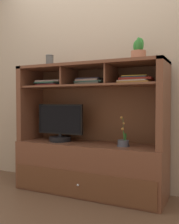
{
  "coord_description": "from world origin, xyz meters",
  "views": [
    {
      "loc": [
        1.19,
        -2.47,
        0.95
      ],
      "look_at": [
        0.0,
        0.0,
        0.84
      ],
      "focal_mm": 42.27,
      "sensor_mm": 36.0,
      "label": 1
    }
  ],
  "objects_px": {
    "magazine_stack_centre": "(51,83)",
    "magazine_stack_right": "(136,80)",
    "potted_succulent": "(139,52)",
    "tv_monitor": "(60,126)",
    "ceramic_vase": "(50,61)",
    "potted_orchid": "(123,142)",
    "magazine_stack_left": "(91,82)",
    "media_console": "(90,153)"
  },
  "relations": [
    {
      "from": "magazine_stack_left",
      "to": "ceramic_vase",
      "type": "height_order",
      "value": "ceramic_vase"
    },
    {
      "from": "ceramic_vase",
      "to": "magazine_stack_centre",
      "type": "bearing_deg",
      "value": 43.22
    },
    {
      "from": "media_console",
      "to": "magazine_stack_left",
      "type": "height_order",
      "value": "media_console"
    },
    {
      "from": "potted_orchid",
      "to": "magazine_stack_right",
      "type": "xyz_separation_m",
      "value": [
        0.11,
        0.06,
        0.6
      ]
    },
    {
      "from": "magazine_stack_centre",
      "to": "potted_orchid",
      "type": "bearing_deg",
      "value": -4.83
    },
    {
      "from": "media_console",
      "to": "ceramic_vase",
      "type": "distance_m",
      "value": 1.12
    },
    {
      "from": "potted_orchid",
      "to": "magazine_stack_centre",
      "type": "relative_size",
      "value": 0.92
    },
    {
      "from": "magazine_stack_left",
      "to": "magazine_stack_centre",
      "type": "height_order",
      "value": "magazine_stack_left"
    },
    {
      "from": "magazine_stack_right",
      "to": "potted_succulent",
      "type": "relative_size",
      "value": 1.44
    },
    {
      "from": "tv_monitor",
      "to": "magazine_stack_left",
      "type": "relative_size",
      "value": 1.37
    },
    {
      "from": "tv_monitor",
      "to": "potted_succulent",
      "type": "distance_m",
      "value": 1.13
    },
    {
      "from": "potted_succulent",
      "to": "tv_monitor",
      "type": "bearing_deg",
      "value": -176.78
    },
    {
      "from": "magazine_stack_left",
      "to": "magazine_stack_centre",
      "type": "bearing_deg",
      "value": -177.23
    },
    {
      "from": "tv_monitor",
      "to": "magazine_stack_right",
      "type": "xyz_separation_m",
      "value": [
        0.83,
        0.05,
        0.47
      ]
    },
    {
      "from": "magazine_stack_centre",
      "to": "ceramic_vase",
      "type": "xyz_separation_m",
      "value": [
        -0.01,
        -0.01,
        0.25
      ]
    },
    {
      "from": "tv_monitor",
      "to": "magazine_stack_centre",
      "type": "distance_m",
      "value": 0.5
    },
    {
      "from": "tv_monitor",
      "to": "potted_succulent",
      "type": "height_order",
      "value": "potted_succulent"
    },
    {
      "from": "magazine_stack_centre",
      "to": "potted_succulent",
      "type": "height_order",
      "value": "potted_succulent"
    },
    {
      "from": "media_console",
      "to": "ceramic_vase",
      "type": "bearing_deg",
      "value": 177.94
    },
    {
      "from": "potted_orchid",
      "to": "magazine_stack_centre",
      "type": "xyz_separation_m",
      "value": [
        -0.88,
        0.07,
        0.6
      ]
    },
    {
      "from": "ceramic_vase",
      "to": "magazine_stack_right",
      "type": "bearing_deg",
      "value": -0.26
    },
    {
      "from": "tv_monitor",
      "to": "ceramic_vase",
      "type": "relative_size",
      "value": 3.92
    },
    {
      "from": "magazine_stack_left",
      "to": "potted_succulent",
      "type": "distance_m",
      "value": 0.59
    },
    {
      "from": "media_console",
      "to": "magazine_stack_left",
      "type": "xyz_separation_m",
      "value": [
        -0.01,
        0.05,
        0.74
      ]
    },
    {
      "from": "magazine_stack_left",
      "to": "ceramic_vase",
      "type": "bearing_deg",
      "value": -176.13
    },
    {
      "from": "potted_orchid",
      "to": "ceramic_vase",
      "type": "xyz_separation_m",
      "value": [
        -0.89,
        0.06,
        0.85
      ]
    },
    {
      "from": "magazine_stack_left",
      "to": "magazine_stack_right",
      "type": "height_order",
      "value": "magazine_stack_right"
    },
    {
      "from": "magazine_stack_left",
      "to": "ceramic_vase",
      "type": "distance_m",
      "value": 0.56
    },
    {
      "from": "media_console",
      "to": "tv_monitor",
      "type": "xyz_separation_m",
      "value": [
        -0.34,
        -0.03,
        0.27
      ]
    },
    {
      "from": "potted_succulent",
      "to": "magazine_stack_left",
      "type": "bearing_deg",
      "value": 175.8
    },
    {
      "from": "tv_monitor",
      "to": "ceramic_vase",
      "type": "distance_m",
      "value": 0.74
    },
    {
      "from": "potted_orchid",
      "to": "potted_succulent",
      "type": "xyz_separation_m",
      "value": [
        0.13,
        0.06,
        0.87
      ]
    },
    {
      "from": "magazine_stack_left",
      "to": "potted_succulent",
      "type": "bearing_deg",
      "value": -4.2
    },
    {
      "from": "potted_orchid",
      "to": "magazine_stack_centre",
      "type": "bearing_deg",
      "value": 175.17
    },
    {
      "from": "magazine_stack_left",
      "to": "potted_succulent",
      "type": "xyz_separation_m",
      "value": [
        0.52,
        -0.04,
        0.27
      ]
    },
    {
      "from": "magazine_stack_centre",
      "to": "magazine_stack_right",
      "type": "xyz_separation_m",
      "value": [
        0.99,
        -0.01,
        0.0
      ]
    },
    {
      "from": "media_console",
      "to": "magazine_stack_centre",
      "type": "bearing_deg",
      "value": 176.73
    },
    {
      "from": "potted_orchid",
      "to": "magazine_stack_left",
      "type": "distance_m",
      "value": 0.72
    },
    {
      "from": "magazine_stack_centre",
      "to": "magazine_stack_right",
      "type": "relative_size",
      "value": 0.96
    },
    {
      "from": "magazine_stack_centre",
      "to": "potted_succulent",
      "type": "distance_m",
      "value": 1.05
    },
    {
      "from": "potted_orchid",
      "to": "ceramic_vase",
      "type": "relative_size",
      "value": 2.1
    },
    {
      "from": "potted_succulent",
      "to": "magazine_stack_right",
      "type": "bearing_deg",
      "value": 179.91
    }
  ]
}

